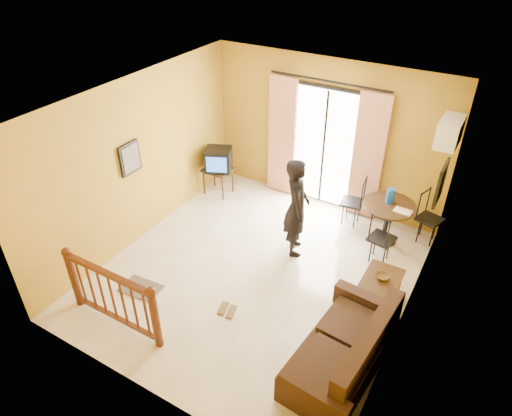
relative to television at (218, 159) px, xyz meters
The scene contains 19 objects.
ground 2.64m from the television, 42.38° to the right, with size 5.00×5.00×0.00m, color beige.
room_shell 2.70m from the television, 42.38° to the right, with size 5.00×5.00×5.00m.
balcony_door 2.05m from the television, 21.28° to the left, with size 2.25×0.14×2.46m.
tv_table 0.30m from the television, behind, with size 0.54×0.45×0.54m.
television is the anchor object (origin of this frame).
picture_left 2.09m from the television, 100.36° to the right, with size 0.05×0.42×0.52m.
dining_table 3.35m from the television, ahead, with size 0.88×0.88×0.74m.
water_jug 3.33m from the television, ahead, with size 0.14×0.14×0.26m, color #123FAA.
serving_tray 3.59m from the television, ahead, with size 0.28×0.18×0.02m, color white.
dining_chairs 3.44m from the television, ahead, with size 1.80×1.42×0.95m.
air_conditioner 4.20m from the television, ahead, with size 0.31×0.60×0.40m.
botanical_print 4.20m from the television, ahead, with size 0.05×0.50×0.60m.
coffee_table 4.00m from the television, 20.70° to the right, with size 0.51×0.92×0.41m.
bowl 3.95m from the television, 19.33° to the right, with size 0.19×0.19×0.06m, color brown.
sofa 4.65m from the television, 36.51° to the right, with size 0.99×1.88×0.87m.
standing_person 2.30m from the television, 22.59° to the right, with size 0.62×0.41×1.71m, color black.
stair_balustrade 3.68m from the television, 78.73° to the right, with size 1.63×0.13×1.04m.
doormat 3.07m from the television, 79.83° to the right, with size 0.60×0.40×0.02m, color #584D46.
sandals 3.35m from the television, 54.13° to the right, with size 0.31×0.27×0.03m.
Camera 1 is at (2.76, -4.75, 4.89)m, focal length 32.00 mm.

